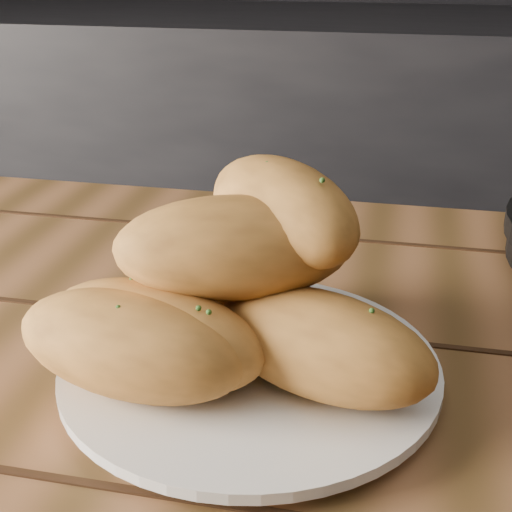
% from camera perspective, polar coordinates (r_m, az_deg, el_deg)
% --- Properties ---
extents(counter, '(2.80, 0.60, 0.90)m').
position_cam_1_polar(counter, '(1.64, 19.36, 1.57)').
color(counter, black).
rests_on(counter, ground).
extents(plate, '(0.27, 0.27, 0.02)m').
position_cam_1_polar(plate, '(0.51, -0.47, -9.10)').
color(plate, white).
rests_on(plate, table).
extents(bread_rolls, '(0.29, 0.24, 0.14)m').
position_cam_1_polar(bread_rolls, '(0.48, -2.18, -3.05)').
color(bread_rolls, '#C78337').
rests_on(bread_rolls, plate).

